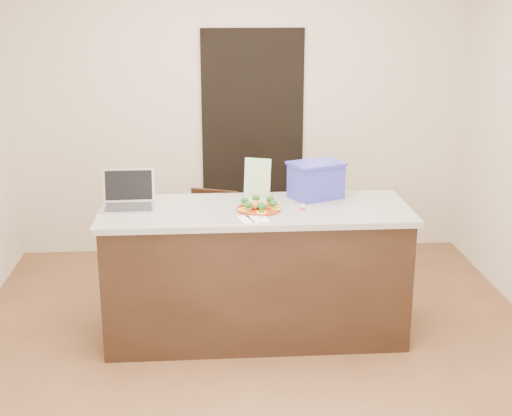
{
  "coord_description": "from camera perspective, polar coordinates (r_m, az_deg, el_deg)",
  "views": [
    {
      "loc": [
        -0.32,
        -4.26,
        2.3
      ],
      "look_at": [
        0.0,
        0.2,
        0.93
      ],
      "focal_mm": 50.0,
      "sensor_mm": 36.0,
      "label": 1
    }
  ],
  "objects": [
    {
      "name": "room_shell",
      "position": [
        4.33,
        0.18,
        7.93
      ],
      "size": [
        4.0,
        4.0,
        4.0
      ],
      "color": "white",
      "rests_on": "ground"
    },
    {
      "name": "meatballs",
      "position": [
        4.66,
        0.22,
        0.25
      ],
      "size": [
        0.12,
        0.11,
        0.04
      ],
      "color": "olive",
      "rests_on": "plate"
    },
    {
      "name": "fork",
      "position": [
        4.5,
        -0.48,
        -0.77
      ],
      "size": [
        0.05,
        0.17,
        0.0
      ],
      "rotation": [
        0.0,
        0.0,
        0.3
      ],
      "color": "#ACADB1",
      "rests_on": "napkin"
    },
    {
      "name": "broccoli",
      "position": [
        4.66,
        0.23,
        0.48
      ],
      "size": [
        0.23,
        0.25,
        0.04
      ],
      "color": "#164312",
      "rests_on": "plate"
    },
    {
      "name": "napkin",
      "position": [
        4.49,
        -0.21,
        -0.88
      ],
      "size": [
        0.2,
        0.2,
        0.01
      ],
      "primitive_type": "cube",
      "rotation": [
        0.0,
        0.0,
        0.22
      ],
      "color": "white",
      "rests_on": "island"
    },
    {
      "name": "chair",
      "position": [
        5.49,
        -3.28,
        -2.43
      ],
      "size": [
        0.48,
        0.49,
        0.84
      ],
      "rotation": [
        0.0,
        0.0,
        -0.37
      ],
      "color": "black",
      "rests_on": "ground"
    },
    {
      "name": "blue_box",
      "position": [
        4.95,
        4.81,
        2.26
      ],
      "size": [
        0.42,
        0.37,
        0.25
      ],
      "rotation": [
        0.0,
        0.0,
        0.41
      ],
      "color": "#3032AF",
      "rests_on": "island"
    },
    {
      "name": "leaflet",
      "position": [
        4.97,
        0.11,
        2.46
      ],
      "size": [
        0.19,
        0.1,
        0.27
      ],
      "primitive_type": "cube",
      "rotation": [
        -0.14,
        0.0,
        -0.34
      ],
      "color": "silver",
      "rests_on": "island"
    },
    {
      "name": "doorway",
      "position": [
        6.39,
        -0.26,
        5.23
      ],
      "size": [
        0.9,
        0.02,
        2.0
      ],
      "primitive_type": "cube",
      "color": "black",
      "rests_on": "ground"
    },
    {
      "name": "laptop",
      "position": [
        4.82,
        -10.19,
        0.88
      ],
      "size": [
        0.35,
        0.28,
        0.24
      ],
      "rotation": [
        0.0,
        0.0,
        0.02
      ],
      "color": "#AEAEB3",
      "rests_on": "island"
    },
    {
      "name": "island",
      "position": [
        4.88,
        -0.05,
        -5.14
      ],
      "size": [
        2.06,
        0.76,
        0.92
      ],
      "color": "black",
      "rests_on": "ground"
    },
    {
      "name": "ground",
      "position": [
        4.85,
        0.16,
        -11.32
      ],
      "size": [
        4.0,
        4.0,
        0.0
      ],
      "primitive_type": "plane",
      "color": "brown",
      "rests_on": "ground"
    },
    {
      "name": "knife",
      "position": [
        4.47,
        0.19,
        -0.85
      ],
      "size": [
        0.07,
        0.19,
        0.01
      ],
      "rotation": [
        0.0,
        0.0,
        0.56
      ],
      "color": "white",
      "rests_on": "napkin"
    },
    {
      "name": "plate",
      "position": [
        4.67,
        0.23,
        -0.05
      ],
      "size": [
        0.29,
        0.29,
        0.02
      ],
      "rotation": [
        0.0,
        0.0,
        0.22
      ],
      "color": "#96280D",
      "rests_on": "island"
    },
    {
      "name": "pepper_rings",
      "position": [
        4.67,
        0.23,
        0.07
      ],
      "size": [
        0.28,
        0.28,
        0.01
      ],
      "color": "#F4FF1A",
      "rests_on": "plate"
    },
    {
      "name": "yogurt_bottle",
      "position": [
        4.65,
        3.79,
        0.01
      ],
      "size": [
        0.03,
        0.03,
        0.07
      ],
      "rotation": [
        0.0,
        0.0,
        -0.16
      ],
      "color": "beige",
      "rests_on": "island"
    }
  ]
}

